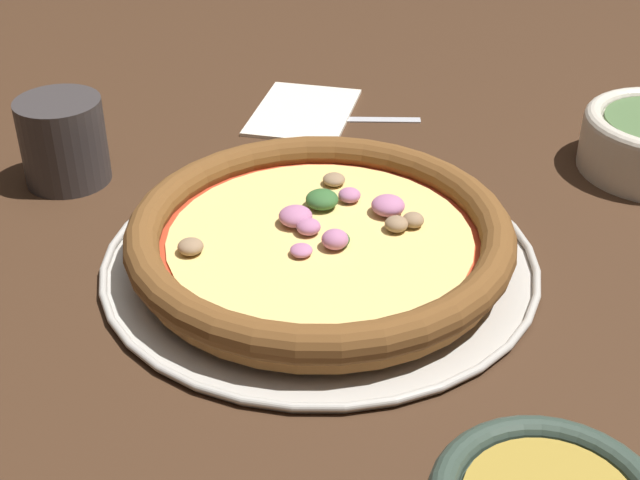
% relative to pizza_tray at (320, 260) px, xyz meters
% --- Properties ---
extents(ground_plane, '(3.00, 3.00, 0.00)m').
position_rel_pizza_tray_xyz_m(ground_plane, '(0.00, 0.00, -0.00)').
color(ground_plane, '#3D2616').
extents(pizza_tray, '(0.37, 0.37, 0.01)m').
position_rel_pizza_tray_xyz_m(pizza_tray, '(0.00, 0.00, 0.00)').
color(pizza_tray, '#B7B2A8').
rests_on(pizza_tray, ground_plane).
extents(pizza, '(0.33, 0.33, 0.04)m').
position_rel_pizza_tray_xyz_m(pizza, '(0.00, 0.00, 0.02)').
color(pizza, '#A86B33').
rests_on(pizza, pizza_tray).
extents(drinking_cup, '(0.08, 0.08, 0.09)m').
position_rel_pizza_tray_xyz_m(drinking_cup, '(0.01, 0.29, 0.04)').
color(drinking_cup, '#383333').
rests_on(drinking_cup, ground_plane).
extents(napkin, '(0.17, 0.14, 0.01)m').
position_rel_pizza_tray_xyz_m(napkin, '(0.26, 0.16, -0.00)').
color(napkin, beige).
rests_on(napkin, ground_plane).
extents(fork, '(0.10, 0.17, 0.00)m').
position_rel_pizza_tray_xyz_m(fork, '(0.26, 0.13, -0.00)').
color(fork, '#B7B7BC').
rests_on(fork, ground_plane).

